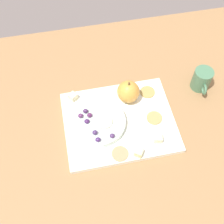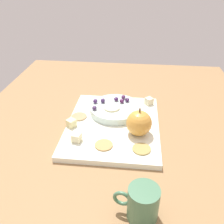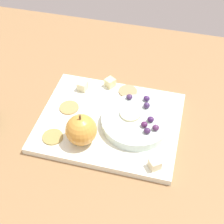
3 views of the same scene
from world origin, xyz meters
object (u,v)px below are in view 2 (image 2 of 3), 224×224
Objects in this scene: grape_3 at (123,97)px; grape_4 at (127,100)px; serving_dish at (114,109)px; grape_6 at (94,108)px; apple_slice_0 at (112,108)px; grape_0 at (103,101)px; grape_1 at (122,101)px; grape_5 at (117,99)px; cup at (142,203)px; cracker_1 at (79,117)px; grape_2 at (95,101)px; cheese_cube_1 at (77,138)px; cracker_0 at (104,145)px; apple_whole at (139,123)px; cheese_cube_2 at (71,123)px; cheese_cube_0 at (149,101)px; cracker_2 at (142,149)px; platter at (112,125)px.

grape_4 is at bearing 38.64° from grape_3.
serving_dish is 7.26cm from grape_6.
apple_slice_0 is at bearing -26.16° from grape_3.
grape_3 is 1.00× the size of grape_4.
grape_0 reaches higher than apple_slice_0.
grape_5 is (-1.21, -1.90, -0.03)cm from grape_1.
cup is (42.65, 9.21, -0.86)cm from grape_5.
cracker_1 is at bearing -148.23° from cup.
grape_4 is (-8.20, 15.76, 2.91)cm from cracker_1.
grape_2 is (0.48, -2.62, -0.05)cm from grape_0.
grape_5 is (-8.36, 12.03, 2.90)cm from cracker_1.
cracker_0 is at bearing 81.04° from cheese_cube_1.
apple_whole is 3.11× the size of cheese_cube_2.
grape_1 reaches higher than cracker_0.
apple_whole is 20.28cm from grape_2.
grape_2 reaches higher than apple_slice_0.
cheese_cube_1 is 1.46× the size of grape_5.
apple_slice_0 is at bearing -12.80° from grape_5.
apple_whole is 3.11× the size of cheese_cube_0.
grape_0 is (-21.05, -13.82, 3.00)cm from cracker_2.
cheese_cube_1 reaches higher than cracker_2.
grape_2 is at bearing -78.97° from grape_4.
cracker_1 is 3.07× the size of grape_6.
grape_2 is at bearing -101.55° from serving_dish.
cracker_2 is (0.54, 10.75, 0.00)cm from cracker_0.
apple_slice_0 is at bearing 105.44° from cracker_1.
cheese_cube_0 is 12.16cm from grape_5.
grape_6 is (-3.74, -6.38, 3.97)cm from platter.
grape_1 is at bearing -161.67° from cracker_2.
grape_6 is at bearing -23.00° from grape_0.
grape_4 reaches higher than cracker_0.
apple_whole is at bearing 27.43° from grape_5.
serving_dish and cheese_cube_1 have the same top height.
grape_4 is 0.17× the size of cup.
serving_dish is 7.16× the size of cheese_cube_1.
grape_4 and grape_5 have the same top height.
cup reaches higher than grape_3.
cracker_0 is at bearing -9.58° from grape_1.
cracker_2 is 3.07× the size of grape_2.
grape_3 is at bearing -141.36° from grape_4.
cheese_cube_1 is 17.94cm from apple_slice_0.
grape_6 is at bearing -57.04° from grape_1.
platter is at bearing -12.56° from grape_3.
cheese_cube_2 is 14.85cm from grape_0.
platter is 7.00× the size of cracker_1.
grape_2 is (-13.18, -15.39, -0.70)cm from apple_whole.
apple_whole is at bearing 23.27° from grape_1.
cheese_cube_1 is 1.46× the size of grape_1.
cracker_1 is 3.07× the size of grape_0.
grape_6 reaches higher than cheese_cube_1.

